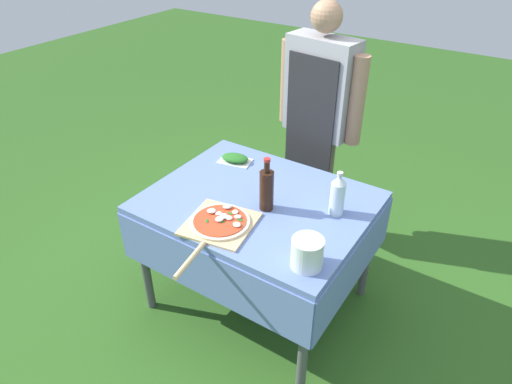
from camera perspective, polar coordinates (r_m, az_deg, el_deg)
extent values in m
plane|color=#2D5B1E|center=(2.82, 0.25, -13.19)|extent=(12.00, 12.00, 0.00)
cube|color=#607AB7|center=(2.36, 0.29, -1.28)|extent=(1.12, 0.89, 0.04)
cube|color=#607AB7|center=(2.18, -6.29, -10.36)|extent=(1.12, 0.01, 0.28)
cube|color=#607AB7|center=(2.78, 5.35, 0.46)|extent=(1.12, 0.01, 0.28)
cube|color=#607AB7|center=(2.74, -9.62, -0.33)|extent=(0.01, 0.89, 0.28)
cube|color=#607AB7|center=(2.27, 12.41, -8.96)|extent=(0.01, 0.89, 0.28)
cylinder|color=#4C4C51|center=(2.62, -13.77, -8.43)|extent=(0.05, 0.05, 0.69)
cylinder|color=#4C4C51|center=(2.18, 6.00, -18.25)|extent=(0.05, 0.05, 0.69)
cylinder|color=#4C4C51|center=(3.06, -3.61, -0.53)|extent=(0.05, 0.05, 0.69)
cylinder|color=#4C4C51|center=(2.70, 13.82, -6.97)|extent=(0.05, 0.05, 0.69)
cylinder|color=#70604C|center=(3.09, 8.33, 0.50)|extent=(0.11, 0.11, 0.79)
cylinder|color=#70604C|center=(3.16, 6.00, 1.50)|extent=(0.11, 0.11, 0.79)
cube|color=#99999E|center=(2.82, 8.13, 12.89)|extent=(0.45, 0.24, 0.59)
cube|color=#232326|center=(2.83, 6.65, 8.21)|extent=(0.34, 0.05, 0.85)
cylinder|color=#A37A5B|center=(2.71, 12.51, 11.00)|extent=(0.09, 0.09, 0.52)
cylinder|color=#A37A5B|center=(2.96, 4.00, 13.61)|extent=(0.09, 0.09, 0.52)
sphere|color=#A37A5B|center=(2.71, 8.84, 20.88)|extent=(0.18, 0.18, 0.18)
cube|color=#D1B27F|center=(2.18, -4.52, -3.98)|extent=(0.36, 0.36, 0.01)
cylinder|color=#D1B27F|center=(2.00, -8.24, -8.41)|extent=(0.07, 0.25, 0.02)
cylinder|color=beige|center=(2.17, -4.54, -3.72)|extent=(0.29, 0.29, 0.01)
cylinder|color=#D14223|center=(2.17, -4.55, -3.55)|extent=(0.25, 0.25, 0.00)
ellipsoid|color=white|center=(2.17, -3.43, -3.23)|extent=(0.04, 0.04, 0.01)
ellipsoid|color=white|center=(2.21, -5.57, -2.36)|extent=(0.06, 0.06, 0.02)
ellipsoid|color=white|center=(2.24, -3.62, -1.81)|extent=(0.06, 0.06, 0.02)
ellipsoid|color=white|center=(2.17, -2.28, -3.10)|extent=(0.04, 0.04, 0.01)
ellipsoid|color=white|center=(2.16, -4.56, -3.36)|extent=(0.04, 0.05, 0.02)
ellipsoid|color=white|center=(2.17, -4.00, -3.03)|extent=(0.06, 0.05, 0.02)
ellipsoid|color=white|center=(2.20, -2.61, -2.50)|extent=(0.04, 0.05, 0.01)
ellipsoid|color=white|center=(2.20, -4.68, -2.68)|extent=(0.03, 0.04, 0.01)
ellipsoid|color=white|center=(2.12, -2.41, -4.08)|extent=(0.05, 0.05, 0.01)
ellipsoid|color=#286B23|center=(2.16, -2.03, -3.49)|extent=(0.04, 0.02, 0.00)
ellipsoid|color=#286B23|center=(2.20, -3.28, -2.67)|extent=(0.03, 0.02, 0.00)
ellipsoid|color=#286B23|center=(2.15, -4.24, -3.77)|extent=(0.02, 0.03, 0.00)
ellipsoid|color=#286B23|center=(2.16, -6.17, -3.60)|extent=(0.03, 0.03, 0.00)
cylinder|color=black|center=(2.23, 1.33, 0.17)|extent=(0.07, 0.07, 0.21)
cylinder|color=black|center=(2.16, 1.37, 3.16)|extent=(0.03, 0.03, 0.06)
cylinder|color=#B22823|center=(2.14, 1.39, 4.03)|extent=(0.03, 0.03, 0.02)
cylinder|color=silver|center=(2.24, 10.11, -0.82)|extent=(0.07, 0.07, 0.17)
cone|color=silver|center=(2.18, 10.39, 1.53)|extent=(0.07, 0.07, 0.04)
cylinder|color=silver|center=(2.16, 10.47, 2.23)|extent=(0.03, 0.03, 0.02)
cube|color=silver|center=(2.69, -2.64, 3.86)|extent=(0.21, 0.16, 0.01)
ellipsoid|color=#286B23|center=(2.68, -2.65, 4.28)|extent=(0.18, 0.13, 0.04)
cylinder|color=silver|center=(1.93, 6.42, -7.58)|extent=(0.14, 0.14, 0.14)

